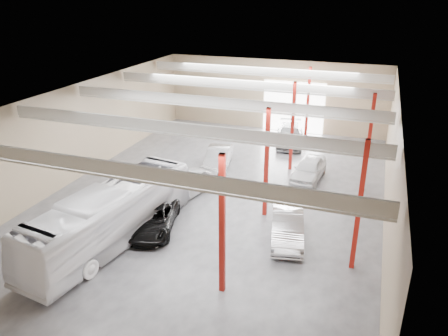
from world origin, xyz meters
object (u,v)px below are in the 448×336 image
Objects in this scene: black_sedan at (153,218)px; car_right_far at (309,169)px; car_row_b at (218,158)px; car_row_c at (290,135)px; car_row_a at (189,182)px; car_right_near at (287,227)px; coach_bus at (111,215)px.

black_sedan is 12.88m from car_right_far.
car_row_c is (4.23, 7.60, 0.03)m from car_row_b.
car_row_c is at bearing 60.56° from black_sedan.
car_row_b is at bearing 102.53° from car_row_a.
car_right_near is (3.26, -16.47, -0.02)m from car_row_c.
car_row_a is 1.01× the size of car_right_far.
car_right_near is at bearing -4.26° from black_sedan.
car_row_a is 8.58m from car_right_near.
car_row_c is at bearing 88.90° from car_right_near.
coach_bus is at bearing -171.43° from car_right_near.
car_row_b is at bearing -174.42° from car_right_far.
car_row_a is 0.99× the size of car_row_b.
black_sedan is at bearing -120.57° from car_right_far.
car_row_b is 0.85× the size of car_row_c.
car_row_a is 5.21m from car_row_b.
car_right_near reaches higher than car_row_b.
car_row_b is at bearing -129.50° from car_row_c.
coach_bus reaches higher than car_right_near.
car_row_a is at bearing -119.78° from car_row_c.
car_row_a is 13.57m from car_row_c.
car_right_far is at bearing -10.35° from car_row_b.
car_row_a is (0.00, 5.20, 0.10)m from black_sedan.
black_sedan is at bearing -102.38° from car_row_b.
black_sedan is at bearing 61.38° from coach_bus.
car_row_a reaches higher than car_row_b.
car_row_a is at bearing -139.87° from car_right_far.
car_right_far is (7.23, 0.07, 0.01)m from car_row_b.
car_row_a is 0.98× the size of car_right_near.
car_row_b is 8.70m from car_row_c.
coach_bus is 20.90m from car_row_c.
car_row_c is (4.50, 12.80, 0.01)m from car_row_a.
car_row_b is 11.61m from car_right_near.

